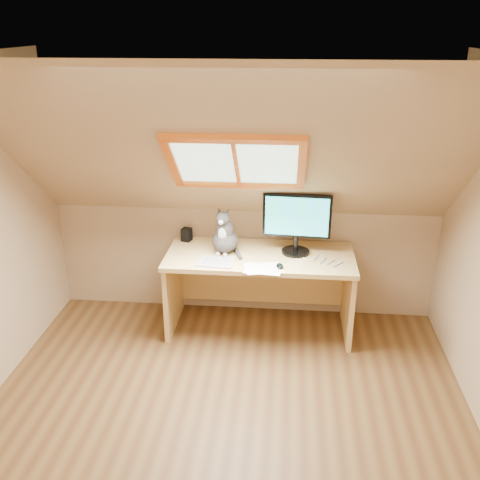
# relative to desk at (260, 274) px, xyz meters

# --- Properties ---
(ground) EXTENTS (3.50, 3.50, 0.00)m
(ground) POSITION_rel_desk_xyz_m (-0.17, -1.45, -0.51)
(ground) COLOR brown
(ground) RESTS_ON ground
(room_shell) EXTENTS (3.52, 3.52, 2.41)m
(room_shell) POSITION_rel_desk_xyz_m (-0.17, -1.54, 0.92)
(room_shell) COLOR tan
(room_shell) RESTS_ON ground
(desk) EXTENTS (1.61, 0.70, 0.73)m
(desk) POSITION_rel_desk_xyz_m (0.00, 0.00, 0.00)
(desk) COLOR tan
(desk) RESTS_ON ground
(monitor) EXTENTS (0.57, 0.24, 0.53)m
(monitor) POSITION_rel_desk_xyz_m (0.30, -0.01, 0.53)
(monitor) COLOR black
(monitor) RESTS_ON desk
(cat) EXTENTS (0.27, 0.31, 0.41)m
(cat) POSITION_rel_desk_xyz_m (-0.31, -0.04, 0.37)
(cat) COLOR #423C3A
(cat) RESTS_ON desk
(desk_speaker) EXTENTS (0.10, 0.10, 0.12)m
(desk_speaker) POSITION_rel_desk_xyz_m (-0.68, 0.18, 0.28)
(desk_speaker) COLOR black
(desk_speaker) RESTS_ON desk
(graphics_tablet) EXTENTS (0.31, 0.24, 0.01)m
(graphics_tablet) POSITION_rel_desk_xyz_m (-0.35, -0.27, 0.23)
(graphics_tablet) COLOR #B2B2B7
(graphics_tablet) RESTS_ON desk
(mouse) EXTENTS (0.07, 0.11, 0.03)m
(mouse) POSITION_rel_desk_xyz_m (0.17, -0.32, 0.24)
(mouse) COLOR black
(mouse) RESTS_ON desk
(papers) EXTENTS (0.33, 0.27, 0.00)m
(papers) POSITION_rel_desk_xyz_m (-0.03, -0.33, 0.23)
(papers) COLOR white
(papers) RESTS_ON desk
(cables) EXTENTS (0.51, 0.26, 0.01)m
(cables) POSITION_rel_desk_xyz_m (0.47, -0.19, 0.23)
(cables) COLOR silver
(cables) RESTS_ON desk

